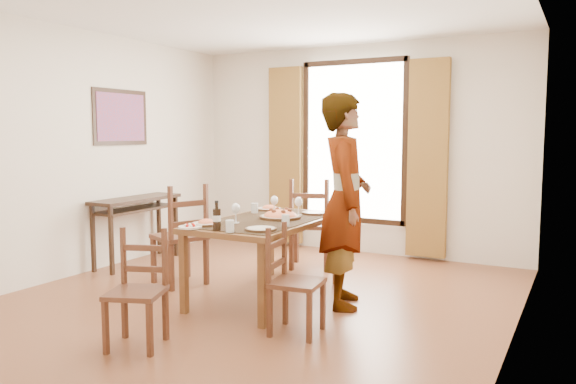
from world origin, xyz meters
The scene contains 22 objects.
ground centered at (0.00, 0.00, 0.00)m, with size 5.00×5.00×0.00m, color #5D2E1D.
room_shell centered at (0.00, 0.13, 1.54)m, with size 4.60×5.10×2.74m.
console_table centered at (-2.03, 0.60, 0.68)m, with size 0.38×1.20×0.80m.
dining_table centered at (0.05, 0.12, 0.69)m, with size 0.91×1.62×0.76m.
chair_west centered at (-0.96, 0.10, 0.49)m, with size 0.61×0.61×1.05m.
chair_north centered at (-0.10, 1.39, 0.49)m, with size 0.59×0.59×1.05m.
chair_south centered at (-0.17, -1.38, 0.40)m, with size 0.49×0.49×0.86m.
chair_east centered at (0.71, -0.60, 0.40)m, with size 0.42×0.42×0.85m.
man centered at (0.79, 0.26, 0.96)m, with size 0.70×0.82×1.92m, color #9CA0A4.
plate_sw centered at (-0.25, -0.42, 0.78)m, with size 0.27×0.27×0.05m, color silver, non-canonical shape.
plate_se centered at (0.32, -0.42, 0.78)m, with size 0.27×0.27×0.05m, color silver, non-canonical shape.
plate_nw centered at (-0.25, 0.69, 0.78)m, with size 0.27×0.27×0.05m, color silver, non-canonical shape.
plate_ne centered at (0.30, 0.66, 0.78)m, with size 0.27×0.27×0.05m, color silver, non-canonical shape.
pasta_platter centered at (0.14, 0.22, 0.81)m, with size 0.40×0.40×0.10m, color #B22516, non-canonical shape.
caprese_plate centered at (-0.27, -0.62, 0.78)m, with size 0.20×0.20×0.04m, color silver, non-canonical shape.
wine_glass_a centered at (-0.07, -0.22, 0.85)m, with size 0.08×0.08×0.18m, color white, non-canonical shape.
wine_glass_b centered at (0.20, 0.48, 0.85)m, with size 0.08×0.08×0.18m, color white, non-canonical shape.
wine_glass_c centered at (-0.06, 0.47, 0.85)m, with size 0.08×0.08×0.18m, color white, non-canonical shape.
tumbler_a centered at (0.40, -0.14, 0.81)m, with size 0.07×0.07×0.10m, color silver.
tumbler_b centered at (-0.27, 0.42, 0.81)m, with size 0.07×0.07×0.10m, color silver.
tumbler_c centered at (0.14, -0.62, 0.81)m, with size 0.07×0.07×0.10m, color silver.
wine_bottle centered at (-0.01, -0.60, 0.88)m, with size 0.07×0.07×0.25m, color black, non-canonical shape.
Camera 1 is at (2.70, -4.39, 1.56)m, focal length 35.00 mm.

